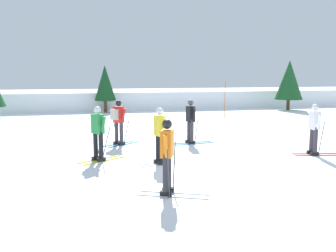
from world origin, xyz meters
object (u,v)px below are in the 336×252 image
skier_orange (167,155)px  skier_white (314,128)px  trail_marker_pole (225,100)px  skier_green (98,132)px  skier_yellow (160,134)px  skier_red (118,120)px  skier_black (191,120)px  conifer_far_centre (105,83)px  conifer_far_left (289,80)px

skier_orange → skier_white: 6.39m
trail_marker_pole → skier_white: bearing=-95.9°
skier_white → skier_green: 7.10m
skier_yellow → skier_green: 1.97m
skier_red → skier_black: bearing=-8.2°
skier_green → conifer_far_centre: bearing=85.0°
skier_green → conifer_far_left: conifer_far_left is taller
skier_yellow → skier_red: same height
skier_green → skier_red: 2.65m
skier_red → trail_marker_pole: (7.21, 6.95, 0.18)m
skier_white → skier_yellow: same height
skier_black → conifer_far_centre: 13.01m
skier_orange → skier_red: 6.18m
skier_green → trail_marker_pole: trail_marker_pole is taller
skier_black → conifer_far_left: bearing=45.3°
trail_marker_pole → skier_black: bearing=-121.3°
skier_yellow → conifer_far_left: conifer_far_left is taller
trail_marker_pole → conifer_far_left: size_ratio=0.61×
skier_red → trail_marker_pole: bearing=43.9°
skier_black → conifer_far_centre: size_ratio=0.52×
skier_yellow → conifer_far_left: 19.49m
skier_orange → conifer_far_centre: 18.55m
skier_yellow → conifer_far_centre: 15.75m
skier_yellow → conifer_far_left: bearing=47.5°
skier_green → skier_red: size_ratio=1.00×
skier_white → skier_red: same height
skier_red → conifer_far_left: bearing=38.0°
skier_black → skier_red: same height
skier_white → conifer_far_left: 16.38m
skier_red → conifer_far_left: (14.03, 10.98, 1.30)m
skier_yellow → skier_red: size_ratio=1.00×
skier_red → conifer_far_left: 17.87m
skier_yellow → trail_marker_pole: (6.32, 10.30, 0.22)m
skier_orange → skier_yellow: size_ratio=1.00×
skier_orange → trail_marker_pole: (6.78, 13.11, 0.22)m
skier_orange → conifer_far_left: conifer_far_left is taller
skier_black → skier_red: bearing=171.8°
skier_white → conifer_far_left: size_ratio=0.46×
skier_white → skier_red: bearing=151.7°
skier_black → skier_white: bearing=-40.7°
skier_yellow → conifer_far_centre: (-0.47, 15.70, 1.16)m
skier_black → conifer_far_left: 16.07m
skier_orange → skier_black: (2.33, 5.76, -0.00)m
skier_orange → trail_marker_pole: 14.76m
skier_green → skier_black: 4.21m
skier_yellow → skier_black: 3.50m
skier_black → trail_marker_pole: 8.59m
conifer_far_left → trail_marker_pole: bearing=-149.4°
trail_marker_pole → conifer_far_centre: conifer_far_centre is taller
skier_black → trail_marker_pole: trail_marker_pole is taller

